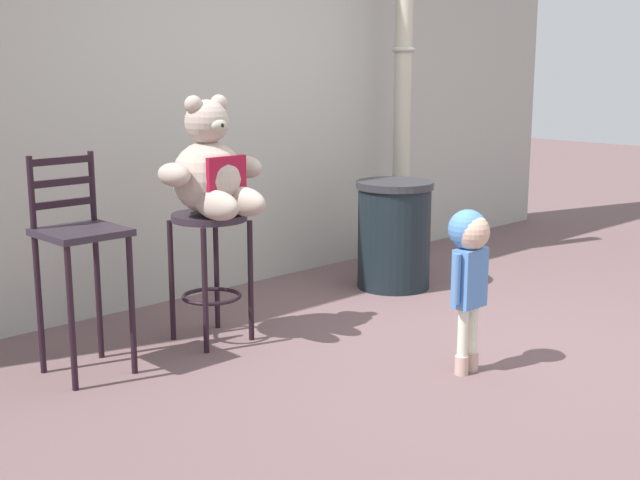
{
  "coord_description": "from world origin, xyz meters",
  "views": [
    {
      "loc": [
        -3.88,
        -2.82,
        1.61
      ],
      "look_at": [
        -0.69,
        0.5,
        0.64
      ],
      "focal_mm": 48.03,
      "sensor_mm": 36.0,
      "label": 1
    }
  ],
  "objects_px": {
    "child_walking": "(469,256)",
    "trash_bin": "(394,234)",
    "teddy_bear": "(212,172)",
    "lamppost": "(402,118)",
    "bar_chair_empty": "(79,246)",
    "bar_stool_with_teddy": "(210,249)"
  },
  "relations": [
    {
      "from": "child_walking",
      "to": "trash_bin",
      "type": "height_order",
      "value": "child_walking"
    },
    {
      "from": "teddy_bear",
      "to": "child_walking",
      "type": "xyz_separation_m",
      "value": [
        0.64,
        -1.32,
        -0.37
      ]
    },
    {
      "from": "lamppost",
      "to": "bar_chair_empty",
      "type": "distance_m",
      "value": 3.15
    },
    {
      "from": "child_walking",
      "to": "lamppost",
      "type": "relative_size",
      "value": 0.3
    },
    {
      "from": "bar_stool_with_teddy",
      "to": "lamppost",
      "type": "distance_m",
      "value": 2.41
    },
    {
      "from": "bar_stool_with_teddy",
      "to": "teddy_bear",
      "type": "distance_m",
      "value": 0.45
    },
    {
      "from": "child_walking",
      "to": "bar_chair_empty",
      "type": "distance_m",
      "value": 2.0
    },
    {
      "from": "teddy_bear",
      "to": "lamppost",
      "type": "distance_m",
      "value": 2.34
    },
    {
      "from": "trash_bin",
      "to": "bar_stool_with_teddy",
      "type": "bearing_deg",
      "value": -178.09
    },
    {
      "from": "lamppost",
      "to": "bar_stool_with_teddy",
      "type": "bearing_deg",
      "value": -167.11
    },
    {
      "from": "bar_stool_with_teddy",
      "to": "lamppost",
      "type": "height_order",
      "value": "lamppost"
    },
    {
      "from": "bar_stool_with_teddy",
      "to": "teddy_bear",
      "type": "bearing_deg",
      "value": -90.0
    },
    {
      "from": "bar_stool_with_teddy",
      "to": "bar_chair_empty",
      "type": "distance_m",
      "value": 0.81
    },
    {
      "from": "lamppost",
      "to": "child_walking",
      "type": "bearing_deg",
      "value": -131.07
    },
    {
      "from": "teddy_bear",
      "to": "trash_bin",
      "type": "bearing_deg",
      "value": 3.05
    },
    {
      "from": "trash_bin",
      "to": "lamppost",
      "type": "bearing_deg",
      "value": 37.62
    },
    {
      "from": "lamppost",
      "to": "teddy_bear",
      "type": "bearing_deg",
      "value": -166.31
    },
    {
      "from": "teddy_bear",
      "to": "lamppost",
      "type": "xyz_separation_m",
      "value": [
        2.27,
        0.55,
        0.17
      ]
    },
    {
      "from": "child_walking",
      "to": "lamppost",
      "type": "height_order",
      "value": "lamppost"
    },
    {
      "from": "bar_stool_with_teddy",
      "to": "child_walking",
      "type": "distance_m",
      "value": 1.5
    },
    {
      "from": "child_walking",
      "to": "lamppost",
      "type": "distance_m",
      "value": 2.54
    },
    {
      "from": "bar_stool_with_teddy",
      "to": "bar_chair_empty",
      "type": "relative_size",
      "value": 0.66
    }
  ]
}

